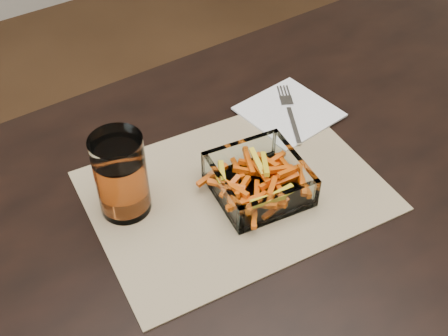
# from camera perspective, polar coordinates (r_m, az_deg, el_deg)

# --- Properties ---
(dining_table) EXTENTS (1.60, 0.90, 0.75)m
(dining_table) POSITION_cam_1_polar(r_m,az_deg,el_deg) (0.99, 10.10, -4.92)
(dining_table) COLOR black
(dining_table) RESTS_ON ground
(placemat) EXTENTS (0.48, 0.38, 0.00)m
(placemat) POSITION_cam_1_polar(r_m,az_deg,el_deg) (0.90, 1.15, -2.31)
(placemat) COLOR #9F8668
(placemat) RESTS_ON dining_table
(glass_bowl) EXTENTS (0.16, 0.16, 0.05)m
(glass_bowl) POSITION_cam_1_polar(r_m,az_deg,el_deg) (0.88, 3.55, -1.34)
(glass_bowl) COLOR white
(glass_bowl) RESTS_ON placemat
(tumbler) EXTENTS (0.08, 0.08, 0.14)m
(tumbler) POSITION_cam_1_polar(r_m,az_deg,el_deg) (0.84, -10.38, -0.97)
(tumbler) COLOR white
(tumbler) RESTS_ON placemat
(napkin) EXTENTS (0.17, 0.17, 0.00)m
(napkin) POSITION_cam_1_polar(r_m,az_deg,el_deg) (1.05, 6.62, 5.70)
(napkin) COLOR white
(napkin) RESTS_ON placemat
(fork) EXTENTS (0.09, 0.16, 0.00)m
(fork) POSITION_cam_1_polar(r_m,az_deg,el_deg) (1.05, 6.66, 5.78)
(fork) COLOR silver
(fork) RESTS_ON napkin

